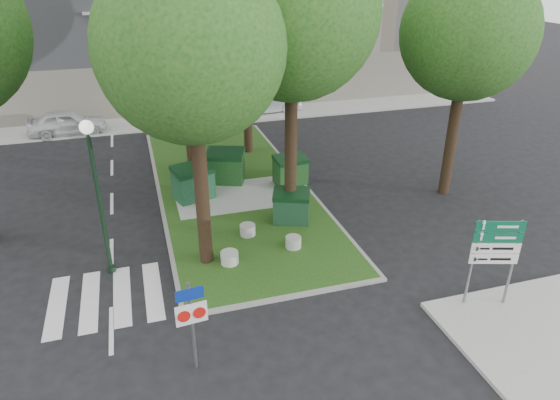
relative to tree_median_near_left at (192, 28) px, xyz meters
name	(u,v)px	position (x,y,z in m)	size (l,w,h in m)	color
ground	(272,300)	(1.41, -2.56, -7.32)	(120.00, 120.00, 0.00)	black
median_island	(232,187)	(1.91, 5.44, -7.26)	(6.00, 16.00, 0.12)	#1C4313
median_kerb	(232,187)	(1.91, 5.44, -7.27)	(6.30, 16.30, 0.10)	gray
sidewalk_corner	(544,332)	(7.91, -6.06, -7.26)	(5.00, 4.00, 0.12)	#999993
building_sidewalk	(189,120)	(1.41, 15.94, -7.26)	(42.00, 3.00, 0.12)	#999993
zebra_crossing	(138,292)	(-2.34, -1.06, -7.31)	(5.00, 3.00, 0.01)	silver
tree_median_near_left	(192,28)	(0.00, 0.00, 0.00)	(5.20, 5.20, 10.53)	black
tree_median_mid	(183,16)	(0.50, 6.50, -0.34)	(4.80, 4.80, 9.99)	black
tree_street_right	(471,19)	(10.50, 2.50, -0.33)	(5.00, 5.00, 10.06)	black
dumpster_a	(193,183)	(0.18, 4.71, -6.51)	(1.79, 1.48, 1.43)	#103D22
dumpster_b	(226,166)	(1.78, 6.01, -6.49)	(1.87, 1.60, 1.47)	#113A11
dumpster_c	(291,206)	(3.38, 1.71, -6.60)	(1.59, 1.36, 1.25)	#0F321C
dumpster_d	(290,170)	(4.41, 5.02, -6.59)	(1.47, 1.11, 1.27)	#123C12
bollard_left	(229,258)	(0.59, -0.46, -6.99)	(0.57, 0.57, 0.41)	#AFAFAA
bollard_right	(293,242)	(2.87, -0.11, -7.00)	(0.54, 0.54, 0.38)	#9D9D98
bollard_mid	(248,230)	(1.57, 1.16, -7.00)	(0.55, 0.55, 0.39)	#999894
litter_bin	(293,174)	(4.61, 5.22, -6.87)	(0.37, 0.37, 0.65)	gold
street_lamp	(96,182)	(-3.08, 0.35, -4.19)	(0.40, 0.40, 4.97)	black
traffic_sign_pole	(191,315)	(-1.09, -4.56, -5.72)	(0.75, 0.11, 2.49)	slate
directional_sign	(495,250)	(7.14, -4.56, -5.44)	(1.28, 0.44, 2.65)	slate
car_white	(67,123)	(-5.38, 15.22, -6.61)	(1.66, 4.13, 1.41)	silver
car_silver	(264,101)	(6.25, 16.25, -6.55)	(1.62, 4.66, 1.53)	#A5A8AD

